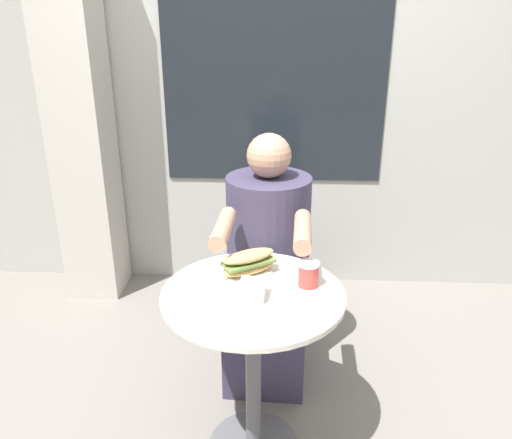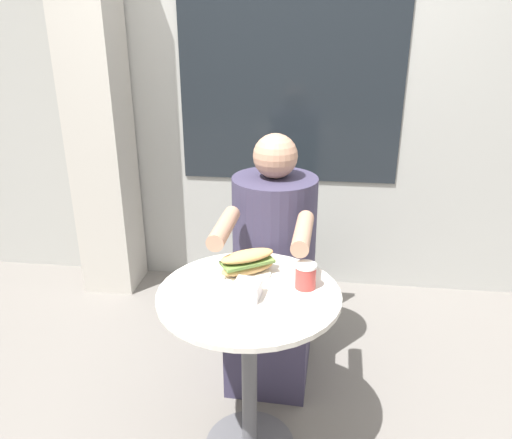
{
  "view_description": "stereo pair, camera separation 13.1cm",
  "coord_description": "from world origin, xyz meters",
  "px_view_note": "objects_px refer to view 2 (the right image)",
  "views": [
    {
      "loc": [
        0.09,
        -1.56,
        1.64
      ],
      "look_at": [
        0.0,
        0.2,
        0.93
      ],
      "focal_mm": 35.0,
      "sensor_mm": 36.0,
      "label": 1
    },
    {
      "loc": [
        0.22,
        -1.55,
        1.64
      ],
      "look_at": [
        0.0,
        0.2,
        0.93
      ],
      "focal_mm": 35.0,
      "sensor_mm": 36.0,
      "label": 2
    }
  ],
  "objects_px": {
    "cafe_table": "(249,339)",
    "seated_diner": "(272,277)",
    "diner_chair": "(280,243)",
    "sandwich_on_plate": "(247,264)",
    "drink_cup": "(306,276)"
  },
  "relations": [
    {
      "from": "seated_diner",
      "to": "sandwich_on_plate",
      "type": "relative_size",
      "value": 5.27
    },
    {
      "from": "diner_chair",
      "to": "drink_cup",
      "type": "xyz_separation_m",
      "value": [
        0.16,
        -0.83,
        0.26
      ]
    },
    {
      "from": "cafe_table",
      "to": "diner_chair",
      "type": "bearing_deg",
      "value": 87.33
    },
    {
      "from": "cafe_table",
      "to": "seated_diner",
      "type": "relative_size",
      "value": 0.62
    },
    {
      "from": "cafe_table",
      "to": "drink_cup",
      "type": "relative_size",
      "value": 7.73
    },
    {
      "from": "cafe_table",
      "to": "sandwich_on_plate",
      "type": "relative_size",
      "value": 3.25
    },
    {
      "from": "cafe_table",
      "to": "drink_cup",
      "type": "distance_m",
      "value": 0.32
    },
    {
      "from": "diner_chair",
      "to": "sandwich_on_plate",
      "type": "xyz_separation_m",
      "value": [
        -0.07,
        -0.76,
        0.26
      ]
    },
    {
      "from": "sandwich_on_plate",
      "to": "drink_cup",
      "type": "relative_size",
      "value": 2.38
    },
    {
      "from": "cafe_table",
      "to": "sandwich_on_plate",
      "type": "distance_m",
      "value": 0.28
    },
    {
      "from": "diner_chair",
      "to": "cafe_table",
      "type": "bearing_deg",
      "value": 89.56
    },
    {
      "from": "cafe_table",
      "to": "seated_diner",
      "type": "bearing_deg",
      "value": 86.13
    },
    {
      "from": "diner_chair",
      "to": "sandwich_on_plate",
      "type": "relative_size",
      "value": 3.87
    },
    {
      "from": "seated_diner",
      "to": "sandwich_on_plate",
      "type": "distance_m",
      "value": 0.49
    },
    {
      "from": "seated_diner",
      "to": "diner_chair",
      "type": "bearing_deg",
      "value": -88.6
    }
  ]
}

